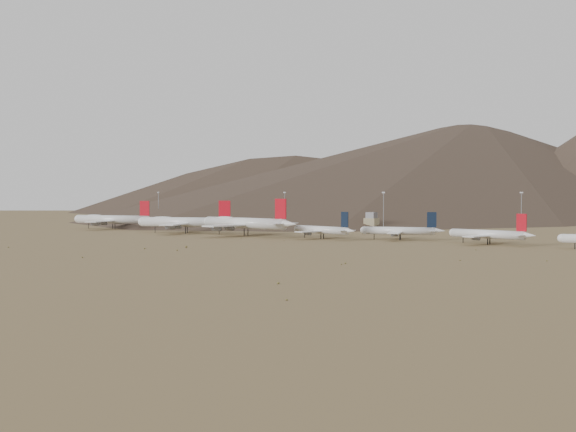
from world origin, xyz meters
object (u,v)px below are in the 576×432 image
Objects in this scene: narrowbody_b at (401,231)px; widebody_west at (113,219)px; control_tower at (372,222)px; narrowbody_a at (323,230)px; widebody_east at (245,223)px; widebody_centre at (185,222)px.

widebody_west is at bearing 164.91° from narrowbody_b.
widebody_west is 5.37× the size of control_tower.
narrowbody_a is (175.02, -11.04, -1.83)m from widebody_west.
widebody_east is 92.68m from narrowbody_b.
narrowbody_b is at bearing -13.35° from widebody_west.
widebody_east reaches higher than narrowbody_a.
widebody_west is 213.89m from narrowbody_b.
widebody_west is 175.38m from narrowbody_a.
widebody_centre reaches higher than narrowbody_a.
widebody_centre is 125.94m from control_tower.
narrowbody_a reaches higher than control_tower.
widebody_west reaches higher than control_tower.
widebody_east reaches higher than control_tower.
narrowbody_b is 3.69× the size of control_tower.
narrowbody_a is at bearing -78.71° from control_tower.
widebody_centre is at bearing 169.90° from narrowbody_b.
widebody_west is at bearing 152.80° from widebody_centre.
narrowbody_b is at bearing -12.99° from widebody_centre.
narrowbody_a is at bearing 8.65° from widebody_east.
widebody_east is (122.81, -11.94, 0.78)m from widebody_west.
widebody_west is 1.46× the size of narrowbody_b.
narrowbody_b is at bearing 18.46° from widebody_east.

